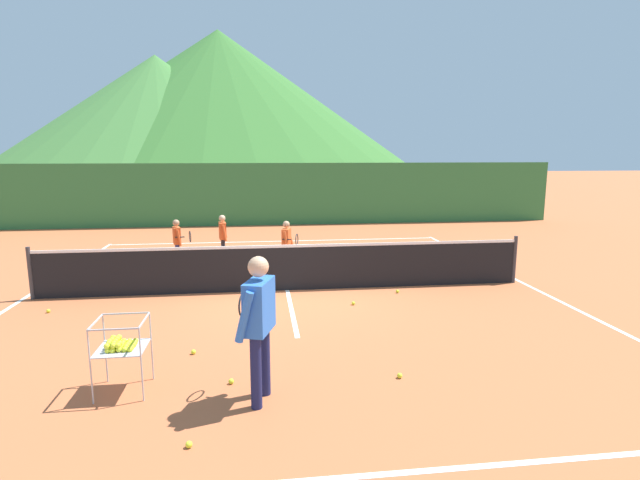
{
  "coord_description": "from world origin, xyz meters",
  "views": [
    {
      "loc": [
        -0.56,
        -9.98,
        2.87
      ],
      "look_at": [
        0.66,
        -0.25,
        1.1
      ],
      "focal_mm": 27.59,
      "sensor_mm": 36.0,
      "label": 1
    }
  ],
  "objects_px": {
    "instructor": "(259,316)",
    "tennis_ball_3": "(193,352)",
    "ball_cart": "(120,345)",
    "student_2": "(287,241)",
    "tennis_ball_7": "(231,381)",
    "tennis_ball_0": "(353,303)",
    "tennis_net": "(287,267)",
    "student_1": "(223,234)",
    "student_0": "(178,239)",
    "tennis_ball_1": "(48,311)",
    "tennis_ball_6": "(398,291)",
    "tennis_ball_2": "(400,376)",
    "tennis_ball_5": "(189,445)"
  },
  "relations": [
    {
      "from": "tennis_ball_1",
      "to": "tennis_ball_7",
      "type": "distance_m",
      "value": 4.7
    },
    {
      "from": "student_0",
      "to": "tennis_ball_6",
      "type": "bearing_deg",
      "value": -31.41
    },
    {
      "from": "instructor",
      "to": "ball_cart",
      "type": "distance_m",
      "value": 1.77
    },
    {
      "from": "instructor",
      "to": "ball_cart",
      "type": "height_order",
      "value": "instructor"
    },
    {
      "from": "ball_cart",
      "to": "student_0",
      "type": "bearing_deg",
      "value": 93.03
    },
    {
      "from": "student_1",
      "to": "tennis_ball_3",
      "type": "bearing_deg",
      "value": -90.27
    },
    {
      "from": "student_0",
      "to": "tennis_ball_0",
      "type": "relative_size",
      "value": 17.75
    },
    {
      "from": "student_2",
      "to": "tennis_ball_7",
      "type": "xyz_separation_m",
      "value": [
        -1.06,
        -5.97,
        -0.7
      ]
    },
    {
      "from": "tennis_ball_0",
      "to": "tennis_ball_5",
      "type": "height_order",
      "value": "same"
    },
    {
      "from": "tennis_ball_0",
      "to": "student_1",
      "type": "bearing_deg",
      "value": 123.4
    },
    {
      "from": "student_1",
      "to": "tennis_ball_3",
      "type": "relative_size",
      "value": 18.35
    },
    {
      "from": "tennis_net",
      "to": "tennis_ball_3",
      "type": "xyz_separation_m",
      "value": [
        -1.54,
        -3.15,
        -0.47
      ]
    },
    {
      "from": "tennis_net",
      "to": "student_1",
      "type": "distance_m",
      "value": 3.3
    },
    {
      "from": "tennis_ball_2",
      "to": "tennis_ball_3",
      "type": "xyz_separation_m",
      "value": [
        -2.73,
        1.11,
        0.0
      ]
    },
    {
      "from": "tennis_ball_6",
      "to": "tennis_ball_7",
      "type": "relative_size",
      "value": 1.0
    },
    {
      "from": "student_2",
      "to": "tennis_ball_0",
      "type": "height_order",
      "value": "student_2"
    },
    {
      "from": "instructor",
      "to": "tennis_ball_3",
      "type": "relative_size",
      "value": 25.39
    },
    {
      "from": "instructor",
      "to": "student_1",
      "type": "xyz_separation_m",
      "value": [
        -0.92,
        7.54,
        -0.29
      ]
    },
    {
      "from": "tennis_ball_0",
      "to": "tennis_ball_5",
      "type": "distance_m",
      "value": 4.97
    },
    {
      "from": "student_0",
      "to": "tennis_ball_2",
      "type": "height_order",
      "value": "student_0"
    },
    {
      "from": "tennis_net",
      "to": "tennis_ball_1",
      "type": "bearing_deg",
      "value": -168.03
    },
    {
      "from": "tennis_net",
      "to": "tennis_ball_3",
      "type": "bearing_deg",
      "value": -116.03
    },
    {
      "from": "tennis_ball_0",
      "to": "tennis_ball_7",
      "type": "height_order",
      "value": "same"
    },
    {
      "from": "tennis_ball_5",
      "to": "tennis_ball_1",
      "type": "bearing_deg",
      "value": 124.22
    },
    {
      "from": "student_0",
      "to": "student_2",
      "type": "distance_m",
      "value": 2.78
    },
    {
      "from": "tennis_ball_7",
      "to": "student_1",
      "type": "bearing_deg",
      "value": 94.52
    },
    {
      "from": "tennis_ball_1",
      "to": "tennis_ball_5",
      "type": "xyz_separation_m",
      "value": [
        3.08,
        -4.54,
        0.0
      ]
    },
    {
      "from": "tennis_net",
      "to": "student_1",
      "type": "xyz_separation_m",
      "value": [
        -1.51,
        2.93,
        0.25
      ]
    },
    {
      "from": "tennis_ball_5",
      "to": "tennis_ball_6",
      "type": "relative_size",
      "value": 1.0
    },
    {
      "from": "student_0",
      "to": "tennis_ball_3",
      "type": "bearing_deg",
      "value": -79.35
    },
    {
      "from": "tennis_ball_3",
      "to": "tennis_ball_0",
      "type": "bearing_deg",
      "value": 36.09
    },
    {
      "from": "student_2",
      "to": "tennis_ball_6",
      "type": "height_order",
      "value": "student_2"
    },
    {
      "from": "tennis_ball_0",
      "to": "tennis_ball_6",
      "type": "bearing_deg",
      "value": 32.63
    },
    {
      "from": "tennis_ball_0",
      "to": "tennis_ball_2",
      "type": "relative_size",
      "value": 1.0
    },
    {
      "from": "student_0",
      "to": "ball_cart",
      "type": "bearing_deg",
      "value": -86.97
    },
    {
      "from": "instructor",
      "to": "student_2",
      "type": "xyz_separation_m",
      "value": [
        0.7,
        6.44,
        -0.3
      ]
    },
    {
      "from": "tennis_ball_0",
      "to": "tennis_ball_1",
      "type": "height_order",
      "value": "same"
    },
    {
      "from": "instructor",
      "to": "tennis_ball_3",
      "type": "distance_m",
      "value": 2.01
    },
    {
      "from": "ball_cart",
      "to": "tennis_ball_6",
      "type": "bearing_deg",
      "value": 39.43
    },
    {
      "from": "student_0",
      "to": "tennis_ball_2",
      "type": "distance_m",
      "value": 7.75
    },
    {
      "from": "tennis_ball_1",
      "to": "tennis_ball_3",
      "type": "height_order",
      "value": "same"
    },
    {
      "from": "instructor",
      "to": "tennis_ball_5",
      "type": "xyz_separation_m",
      "value": [
        -0.71,
        -0.85,
        -1.0
      ]
    },
    {
      "from": "student_0",
      "to": "student_1",
      "type": "distance_m",
      "value": 1.18
    },
    {
      "from": "ball_cart",
      "to": "tennis_ball_3",
      "type": "height_order",
      "value": "ball_cart"
    },
    {
      "from": "student_2",
      "to": "student_1",
      "type": "bearing_deg",
      "value": 145.79
    },
    {
      "from": "tennis_ball_3",
      "to": "tennis_ball_2",
      "type": "bearing_deg",
      "value": -22.09
    },
    {
      "from": "instructor",
      "to": "tennis_ball_2",
      "type": "height_order",
      "value": "instructor"
    },
    {
      "from": "tennis_ball_1",
      "to": "tennis_ball_5",
      "type": "height_order",
      "value": "same"
    },
    {
      "from": "student_0",
      "to": "student_2",
      "type": "relative_size",
      "value": 0.99
    },
    {
      "from": "instructor",
      "to": "tennis_ball_7",
      "type": "height_order",
      "value": "instructor"
    }
  ]
}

